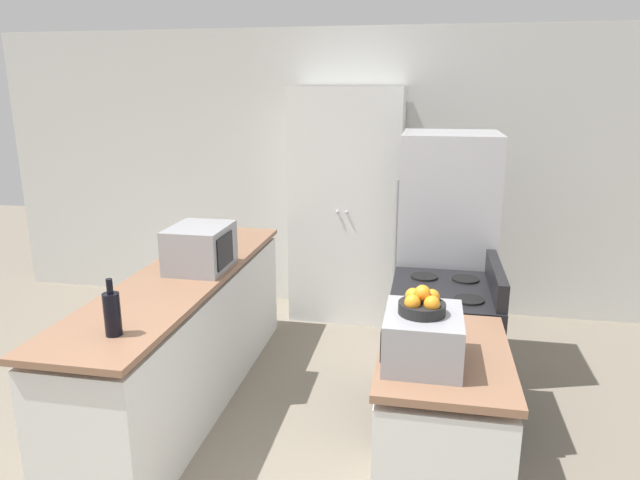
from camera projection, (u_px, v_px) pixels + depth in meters
name	position (u px, v px, depth m)	size (l,w,h in m)	color
wall_back	(351.00, 173.00, 5.35)	(7.00, 0.06, 2.60)	silver
counter_left	(186.00, 339.00, 3.83)	(0.60, 2.57, 0.90)	silver
counter_right	(439.00, 439.00, 2.75)	(0.60, 0.92, 0.90)	silver
pantry_cabinet	(347.00, 206.00, 5.13)	(0.97, 0.54, 2.09)	white
stove	(441.00, 355.00, 3.56)	(0.66, 0.76, 1.06)	black
refrigerator	(445.00, 255.00, 4.17)	(0.69, 0.69, 1.78)	#B7B7BC
microwave	(200.00, 248.00, 3.77)	(0.37, 0.45, 0.29)	#939399
wine_bottle	(112.00, 313.00, 2.77)	(0.08, 0.08, 0.29)	black
toaster_oven	(422.00, 338.00, 2.49)	(0.34, 0.39, 0.23)	#939399
fruit_bowl	(422.00, 304.00, 2.45)	(0.20, 0.20, 0.13)	black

